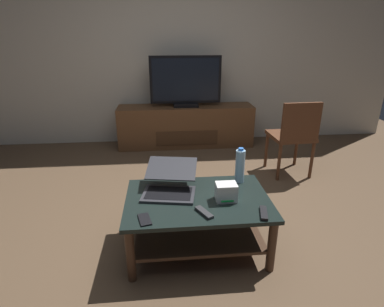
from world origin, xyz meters
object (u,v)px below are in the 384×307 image
(water_bottle_near, at_px, (240,166))
(soundbar_remote, at_px, (204,212))
(television, at_px, (186,83))
(cell_phone, at_px, (145,219))
(tv_remote, at_px, (264,213))
(laptop, at_px, (170,183))
(dining_chair, at_px, (294,134))
(router_box, at_px, (226,192))
(coffee_table, at_px, (198,214))
(media_cabinet, at_px, (186,126))

(water_bottle_near, distance_m, soundbar_remote, 0.57)
(television, relative_size, cell_phone, 6.86)
(tv_remote, distance_m, soundbar_remote, 0.39)
(laptop, bearing_deg, television, 82.45)
(tv_remote, xyz_separation_m, soundbar_remote, (-0.39, 0.05, 0.00))
(laptop, xyz_separation_m, cell_phone, (-0.17, -0.38, -0.06))
(water_bottle_near, distance_m, cell_phone, 0.88)
(laptop, bearing_deg, dining_chair, 37.06)
(television, distance_m, soundbar_remote, 2.54)
(router_box, distance_m, cell_phone, 0.60)
(laptop, relative_size, cell_phone, 3.46)
(router_box, distance_m, soundbar_remote, 0.25)
(coffee_table, distance_m, laptop, 0.30)
(media_cabinet, distance_m, dining_chair, 1.59)
(coffee_table, bearing_deg, router_box, -13.05)
(media_cabinet, relative_size, dining_chair, 2.18)
(dining_chair, xyz_separation_m, soundbar_remote, (-1.18, -1.39, -0.06))
(soundbar_remote, bearing_deg, television, 60.83)
(tv_remote, bearing_deg, coffee_table, 161.55)
(media_cabinet, xyz_separation_m, cell_phone, (-0.46, -2.55, 0.14))
(soundbar_remote, bearing_deg, media_cabinet, 60.85)
(tv_remote, bearing_deg, cell_phone, -166.96)
(television, bearing_deg, tv_remote, -82.94)
(dining_chair, distance_m, cell_phone, 2.12)
(cell_phone, xyz_separation_m, tv_remote, (0.77, -0.01, 0.01))
(media_cabinet, bearing_deg, television, -90.00)
(coffee_table, distance_m, soundbar_remote, 0.25)
(television, height_order, laptop, television)
(router_box, bearing_deg, television, 92.57)
(cell_phone, height_order, soundbar_remote, soundbar_remote)
(laptop, height_order, soundbar_remote, laptop)
(television, height_order, tv_remote, television)
(laptop, relative_size, router_box, 3.31)
(media_cabinet, relative_size, water_bottle_near, 6.63)
(dining_chair, distance_m, laptop, 1.75)
(media_cabinet, bearing_deg, cell_phone, -100.18)
(water_bottle_near, relative_size, tv_remote, 1.78)
(dining_chair, bearing_deg, router_box, -129.27)
(water_bottle_near, bearing_deg, laptop, -169.08)
(coffee_table, bearing_deg, cell_phone, -146.02)
(water_bottle_near, relative_size, soundbar_remote, 1.78)
(media_cabinet, xyz_separation_m, laptop, (-0.29, -2.18, 0.20))
(television, distance_m, tv_remote, 2.60)
(router_box, bearing_deg, tv_remote, -44.85)
(cell_phone, bearing_deg, coffee_table, 21.11)
(laptop, relative_size, water_bottle_near, 1.70)
(media_cabinet, distance_m, tv_remote, 2.58)
(dining_chair, bearing_deg, cell_phone, -137.63)
(media_cabinet, height_order, router_box, media_cabinet)
(router_box, relative_size, tv_remote, 0.91)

